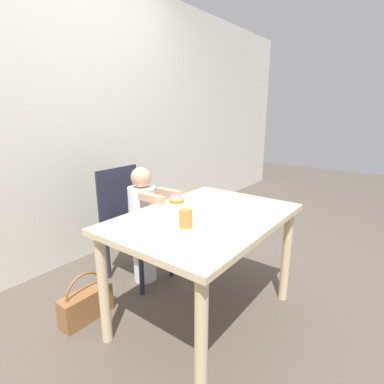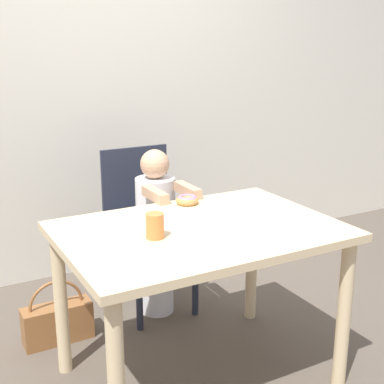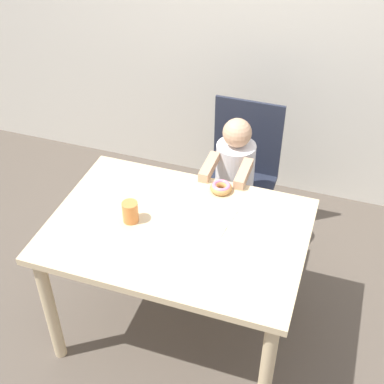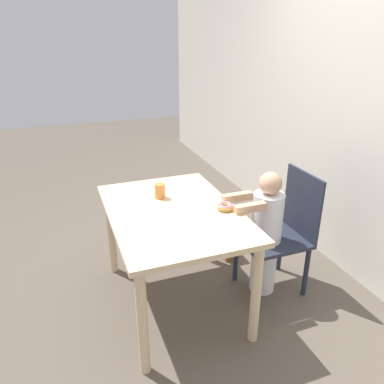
{
  "view_description": "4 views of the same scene",
  "coord_description": "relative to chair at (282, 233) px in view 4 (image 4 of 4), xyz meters",
  "views": [
    {
      "loc": [
        -1.41,
        -0.97,
        1.33
      ],
      "look_at": [
        0.03,
        0.12,
        0.84
      ],
      "focal_mm": 28.0,
      "sensor_mm": 36.0,
      "label": 1
    },
    {
      "loc": [
        -1.04,
        -1.83,
        1.47
      ],
      "look_at": [
        0.03,
        0.12,
        0.84
      ],
      "focal_mm": 50.0,
      "sensor_mm": 36.0,
      "label": 2
    },
    {
      "loc": [
        0.63,
        -1.66,
        2.34
      ],
      "look_at": [
        0.03,
        0.12,
        0.84
      ],
      "focal_mm": 50.0,
      "sensor_mm": 36.0,
      "label": 3
    },
    {
      "loc": [
        2.07,
        -0.64,
        1.77
      ],
      "look_at": [
        0.03,
        0.12,
        0.84
      ],
      "focal_mm": 35.0,
      "sensor_mm": 36.0,
      "label": 4
    }
  ],
  "objects": [
    {
      "name": "handbag",
      "position": [
        -0.58,
        -0.17,
        -0.34
      ],
      "size": [
        0.34,
        0.12,
        0.33
      ],
      "color": "brown",
      "rests_on": "ground_plane"
    },
    {
      "name": "donut",
      "position": [
        0.01,
        -0.46,
        0.29
      ],
      "size": [
        0.11,
        0.11,
        0.04
      ],
      "color": "tan",
      "rests_on": "dining_table"
    },
    {
      "name": "napkin",
      "position": [
        -0.01,
        -0.68,
        0.27
      ],
      "size": [
        0.28,
        0.28,
        0.0
      ],
      "color": "white",
      "rests_on": "dining_table"
    },
    {
      "name": "plate",
      "position": [
        0.03,
        -0.72,
        0.27
      ],
      "size": [
        0.17,
        0.17,
        0.01
      ],
      "color": "white",
      "rests_on": "dining_table"
    },
    {
      "name": "chair",
      "position": [
        0.0,
        0.0,
        0.0
      ],
      "size": [
        0.4,
        0.46,
        0.89
      ],
      "color": "#232838",
      "rests_on": "ground_plane"
    },
    {
      "name": "cup",
      "position": [
        -0.31,
        -0.8,
        0.32
      ],
      "size": [
        0.07,
        0.07,
        0.1
      ],
      "color": "orange",
      "rests_on": "dining_table"
    },
    {
      "name": "child_figure",
      "position": [
        -0.0,
        -0.14,
        0.02
      ],
      "size": [
        0.23,
        0.41,
        0.93
      ],
      "color": "white",
      "rests_on": "ground_plane"
    },
    {
      "name": "ground_plane",
      "position": [
        -0.1,
        -0.78,
        -0.45
      ],
      "size": [
        12.0,
        12.0,
        0.0
      ],
      "primitive_type": "plane",
      "color": "brown"
    },
    {
      "name": "wall_back",
      "position": [
        -0.1,
        0.63,
        0.8
      ],
      "size": [
        8.0,
        0.05,
        2.5
      ],
      "color": "silver",
      "rests_on": "ground_plane"
    },
    {
      "name": "dining_table",
      "position": [
        -0.1,
        -0.78,
        0.17
      ],
      "size": [
        1.15,
        0.81,
        0.72
      ],
      "color": "beige",
      "rests_on": "ground_plane"
    }
  ]
}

